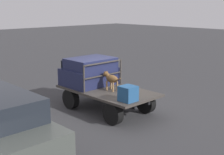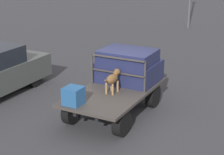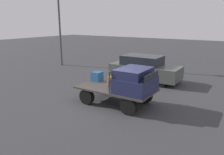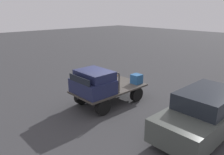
{
  "view_description": "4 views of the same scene",
  "coord_description": "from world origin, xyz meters",
  "views": [
    {
      "loc": [
        -7.72,
        7.2,
        3.64
      ],
      "look_at": [
        -0.2,
        -0.03,
        1.23
      ],
      "focal_mm": 50.0,
      "sensor_mm": 36.0,
      "label": 1
    },
    {
      "loc": [
        -9.11,
        -4.73,
        4.66
      ],
      "look_at": [
        -0.2,
        -0.03,
        1.23
      ],
      "focal_mm": 60.0,
      "sensor_mm": 36.0,
      "label": 2
    },
    {
      "loc": [
        5.08,
        -8.18,
        3.73
      ],
      "look_at": [
        -0.2,
        -0.03,
        1.23
      ],
      "focal_mm": 35.0,
      "sensor_mm": 36.0,
      "label": 3
    },
    {
      "loc": [
        6.66,
        7.35,
        4.36
      ],
      "look_at": [
        -0.2,
        -0.03,
        1.23
      ],
      "focal_mm": 35.0,
      "sensor_mm": 36.0,
      "label": 4
    }
  ],
  "objects": [
    {
      "name": "ground_plane",
      "position": [
        0.0,
        0.0,
        0.0
      ],
      "size": [
        80.0,
        80.0,
        0.0
      ],
      "primitive_type": "plane",
      "color": "#38383A"
    },
    {
      "name": "truck_cab",
      "position": [
        0.97,
        0.0,
        1.25
      ],
      "size": [
        1.45,
        1.78,
        1.01
      ],
      "color": "#1E2347",
      "rests_on": "flatbed_truck"
    },
    {
      "name": "cargo_crate",
      "position": [
        -1.44,
        0.48,
        1.01
      ],
      "size": [
        0.47,
        0.47,
        0.47
      ],
      "color": "#235184",
      "rests_on": "flatbed_truck"
    },
    {
      "name": "flatbed_truck",
      "position": [
        0.0,
        0.0,
        0.56
      ],
      "size": [
        3.55,
        1.9,
        0.78
      ],
      "color": "black",
      "rests_on": "ground"
    },
    {
      "name": "truck_headboard",
      "position": [
        0.21,
        0.0,
        1.39
      ],
      "size": [
        0.04,
        1.78,
        0.94
      ],
      "color": "#3D3833",
      "rests_on": "flatbed_truck"
    },
    {
      "name": "dog",
      "position": [
        -0.14,
        -0.03,
        1.19
      ],
      "size": [
        0.86,
        0.27,
        0.66
      ],
      "rotation": [
        0.0,
        0.0,
        0.34
      ],
      "color": "#9E7547",
      "rests_on": "flatbed_truck"
    }
  ]
}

